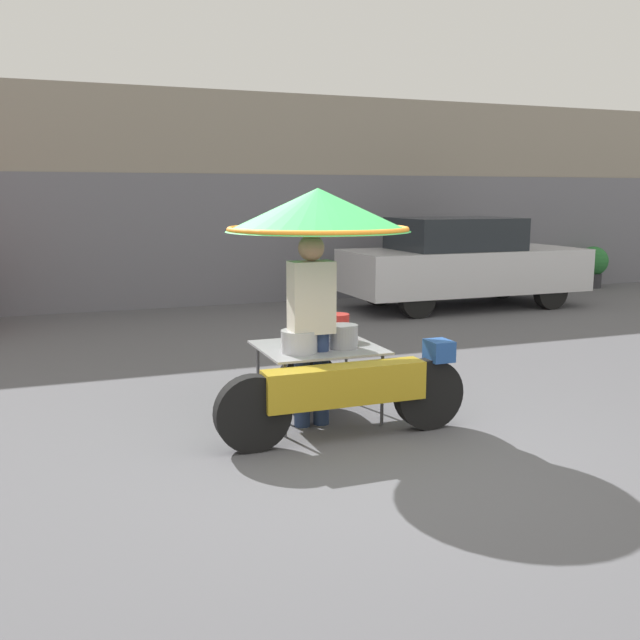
% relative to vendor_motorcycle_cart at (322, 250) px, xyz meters
% --- Properties ---
extents(ground_plane, '(36.00, 36.00, 0.00)m').
position_rel_vendor_motorcycle_cart_xyz_m(ground_plane, '(0.01, -0.73, -1.54)').
color(ground_plane, '#56565B').
extents(shopfront_building, '(28.00, 2.06, 3.88)m').
position_rel_vendor_motorcycle_cart_xyz_m(shopfront_building, '(0.01, 8.13, 0.38)').
color(shopfront_building, gray).
rests_on(shopfront_building, ground).
extents(vendor_motorcycle_cart, '(2.20, 1.64, 2.08)m').
position_rel_vendor_motorcycle_cart_xyz_m(vendor_motorcycle_cart, '(0.00, 0.00, 0.00)').
color(vendor_motorcycle_cart, black).
rests_on(vendor_motorcycle_cart, ground).
extents(vendor_person, '(0.38, 0.23, 1.69)m').
position_rel_vendor_motorcycle_cart_xyz_m(vendor_person, '(-0.14, -0.10, -0.59)').
color(vendor_person, navy).
rests_on(vendor_person, ground).
extents(parked_car, '(4.35, 1.76, 1.62)m').
position_rel_vendor_motorcycle_cart_xyz_m(parked_car, '(4.72, 5.28, -0.73)').
color(parked_car, black).
rests_on(parked_car, ground).
extents(potted_plant, '(0.64, 0.64, 0.91)m').
position_rel_vendor_motorcycle_cart_xyz_m(potted_plant, '(8.94, 6.68, -1.03)').
color(potted_plant, '#2D2D33').
rests_on(potted_plant, ground).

